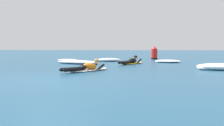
% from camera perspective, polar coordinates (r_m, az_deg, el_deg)
% --- Properties ---
extents(ground_plane, '(120.00, 120.00, 0.00)m').
position_cam_1_polar(ground_plane, '(17.66, -2.15, 0.39)').
color(ground_plane, navy).
extents(surfer_near, '(1.73, 2.42, 0.53)m').
position_cam_1_polar(surfer_near, '(10.52, -5.53, -1.08)').
color(surfer_near, white).
rests_on(surfer_near, ground).
extents(surfer_far, '(1.53, 2.47, 0.55)m').
position_cam_1_polar(surfer_far, '(14.88, 4.37, 0.30)').
color(surfer_far, yellow).
rests_on(surfer_far, ground).
extents(whitewater_front, '(2.00, 1.09, 0.30)m').
position_cam_1_polar(whitewater_front, '(11.78, 22.87, -0.83)').
color(whitewater_front, white).
rests_on(whitewater_front, ground).
extents(whitewater_mid_left, '(1.90, 1.54, 0.18)m').
position_cam_1_polar(whitewater_mid_left, '(16.65, 12.42, 0.40)').
color(whitewater_mid_left, white).
rests_on(whitewater_mid_left, ground).
extents(whitewater_mid_right, '(1.47, 0.65, 0.13)m').
position_cam_1_polar(whitewater_mid_right, '(18.48, -9.88, 0.68)').
color(whitewater_mid_right, white).
rests_on(whitewater_mid_right, ground).
extents(whitewater_back, '(1.77, 0.99, 0.24)m').
position_cam_1_polar(whitewater_back, '(17.17, -0.78, 0.67)').
color(whitewater_back, white).
rests_on(whitewater_back, ground).
extents(whitewater_far_band, '(2.93, 1.77, 0.22)m').
position_cam_1_polar(whitewater_far_band, '(15.06, -7.68, 0.19)').
color(whitewater_far_band, white).
rests_on(whitewater_far_band, ground).
extents(channel_marker_buoy, '(0.51, 0.51, 1.08)m').
position_cam_1_polar(channel_marker_buoy, '(20.80, 9.43, 2.03)').
color(channel_marker_buoy, red).
rests_on(channel_marker_buoy, ground).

